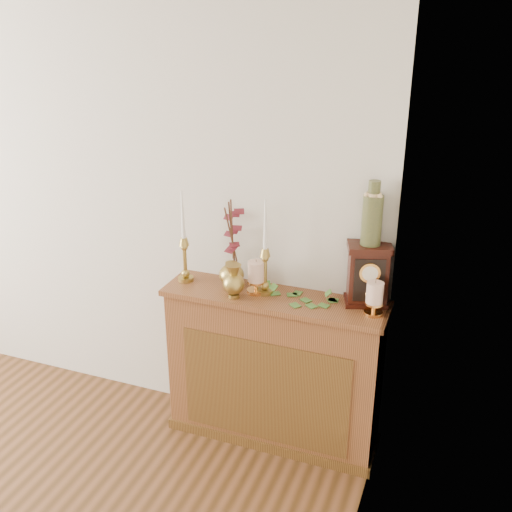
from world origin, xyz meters
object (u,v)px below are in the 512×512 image
at_px(candlestick_center, 265,264).
at_px(bud_vase, 234,281).
at_px(candlestick_left, 184,252).
at_px(ceramic_vase, 372,216).
at_px(mantel_clock, 368,275).
at_px(ginger_jar, 233,244).

relative_size(candlestick_center, bud_vase, 2.81).
bearing_deg(candlestick_left, ceramic_vase, 4.63).
xyz_separation_m(candlestick_center, bud_vase, (-0.14, -0.11, -0.08)).
relative_size(candlestick_left, mantel_clock, 1.60).
distance_m(candlestick_left, bud_vase, 0.37).
bearing_deg(ginger_jar, ceramic_vase, 0.91).
height_order(candlestick_left, candlestick_center, candlestick_center).
distance_m(bud_vase, mantel_clock, 0.71).
distance_m(candlestick_left, mantel_clock, 1.02).
bearing_deg(mantel_clock, candlestick_left, 167.21).
xyz_separation_m(candlestick_center, ginger_jar, (-0.21, 0.06, 0.06)).
relative_size(bud_vase, mantel_clock, 0.57).
distance_m(candlestick_center, ceramic_vase, 0.63).
xyz_separation_m(mantel_clock, ceramic_vase, (-0.00, 0.00, 0.32)).
relative_size(candlestick_left, bud_vase, 2.80).
relative_size(candlestick_left, candlestick_center, 1.00).
xyz_separation_m(ginger_jar, ceramic_vase, (0.75, 0.01, 0.25)).
bearing_deg(mantel_clock, ginger_jar, 163.43).
xyz_separation_m(candlestick_left, mantel_clock, (1.02, 0.08, -0.01)).
bearing_deg(ginger_jar, mantel_clock, 0.69).
relative_size(ginger_jar, ceramic_vase, 1.57).
height_order(candlestick_center, bud_vase, candlestick_center).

